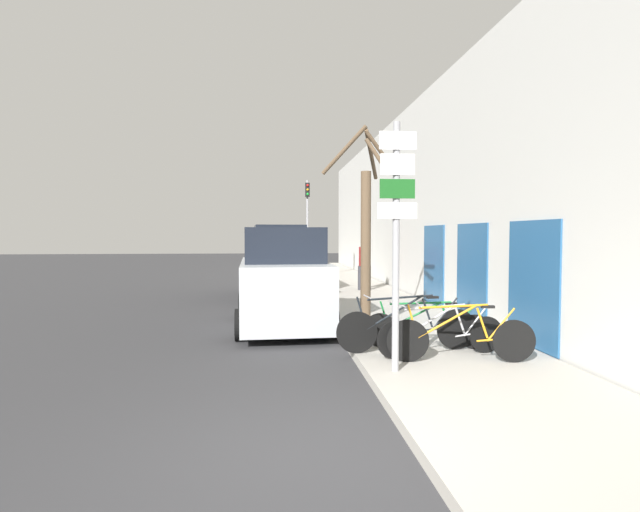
{
  "coord_description": "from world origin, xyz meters",
  "views": [
    {
      "loc": [
        -0.38,
        -4.56,
        2.17
      ],
      "look_at": [
        0.54,
        5.01,
        1.75
      ],
      "focal_mm": 28.0,
      "sensor_mm": 36.0,
      "label": 1
    }
  ],
  "objects": [
    {
      "name": "ground_plane",
      "position": [
        0.0,
        11.2,
        0.0
      ],
      "size": [
        80.0,
        80.0,
        0.0
      ],
      "primitive_type": "plane",
      "color": "#333335"
    },
    {
      "name": "sidewalk_curb",
      "position": [
        2.6,
        14.0,
        0.07
      ],
      "size": [
        3.2,
        32.0,
        0.15
      ],
      "color": "#ADA89E",
      "rests_on": "ground"
    },
    {
      "name": "building_facade",
      "position": [
        4.35,
        13.94,
        3.23
      ],
      "size": [
        0.23,
        32.0,
        6.5
      ],
      "color": "silver",
      "rests_on": "ground"
    },
    {
      "name": "signpost",
      "position": [
        1.42,
        2.56,
        2.21
      ],
      "size": [
        0.58,
        0.12,
        3.64
      ],
      "color": "#939399",
      "rests_on": "sidewalk_curb"
    },
    {
      "name": "bicycle_0",
      "position": [
        2.57,
        2.97,
        0.55
      ],
      "size": [
        2.33,
        0.45,
        0.93
      ],
      "rotation": [
        0.0,
        0.0,
        1.45
      ],
      "color": "black",
      "rests_on": "sidewalk_curb"
    },
    {
      "name": "bicycle_1",
      "position": [
        2.41,
        3.4,
        0.52
      ],
      "size": [
        2.27,
        0.52,
        0.86
      ],
      "rotation": [
        0.0,
        0.0,
        1.73
      ],
      "color": "black",
      "rests_on": "sidewalk_curb"
    },
    {
      "name": "bicycle_2",
      "position": [
        1.93,
        3.75,
        0.56
      ],
      "size": [
        2.49,
        0.44,
        0.98
      ],
      "rotation": [
        0.0,
        0.0,
        1.63
      ],
      "color": "black",
      "rests_on": "sidewalk_curb"
    },
    {
      "name": "bicycle_3",
      "position": [
        2.34,
        3.97,
        0.52
      ],
      "size": [
        2.22,
        0.57,
        0.84
      ],
      "rotation": [
        0.0,
        0.0,
        1.38
      ],
      "color": "black",
      "rests_on": "sidewalk_curb"
    },
    {
      "name": "parked_car_0",
      "position": [
        -0.13,
        6.9,
        1.06
      ],
      "size": [
        2.24,
        4.29,
        2.31
      ],
      "rotation": [
        0.0,
        0.0,
        0.04
      ],
      "color": "#B2B7BC",
      "rests_on": "ground"
    },
    {
      "name": "parked_car_1",
      "position": [
        -0.15,
        12.73,
        1.12
      ],
      "size": [
        2.24,
        4.49,
        2.47
      ],
      "rotation": [
        0.0,
        0.0,
        0.06
      ],
      "color": "black",
      "rests_on": "ground"
    },
    {
      "name": "pedestrian_near",
      "position": [
        2.93,
        13.12,
        1.18
      ],
      "size": [
        0.47,
        0.4,
        1.79
      ],
      "rotation": [
        0.0,
        0.0,
        -0.11
      ],
      "color": "#333338",
      "rests_on": "sidewalk_curb"
    },
    {
      "name": "street_tree",
      "position": [
        1.61,
        5.94,
        2.22
      ],
      "size": [
        1.68,
        1.45,
        4.32
      ],
      "color": "brown",
      "rests_on": "sidewalk_curb"
    },
    {
      "name": "traffic_light",
      "position": [
        1.25,
        18.5,
        3.03
      ],
      "size": [
        0.2,
        0.3,
        4.5
      ],
      "color": "#939399",
      "rests_on": "sidewalk_curb"
    }
  ]
}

